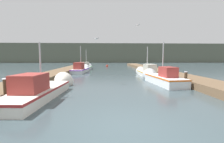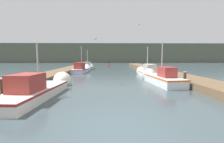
{
  "view_description": "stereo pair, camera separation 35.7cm",
  "coord_description": "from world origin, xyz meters",
  "px_view_note": "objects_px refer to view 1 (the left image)",
  "views": [
    {
      "loc": [
        -0.63,
        -4.23,
        2.15
      ],
      "look_at": [
        0.09,
        12.64,
        0.53
      ],
      "focal_mm": 24.0,
      "sensor_mm": 36.0,
      "label": 1
    },
    {
      "loc": [
        -0.27,
        -4.24,
        2.15
      ],
      "look_at": [
        0.09,
        12.64,
        0.53
      ],
      "focal_mm": 24.0,
      "sensor_mm": 36.0,
      "label": 2
    }
  ],
  "objects_px": {
    "mooring_piling_2": "(148,68)",
    "fishing_boat_4": "(87,67)",
    "mooring_piling_3": "(186,79)",
    "fishing_boat_0": "(46,88)",
    "fishing_boat_3": "(81,69)",
    "seagull_1": "(137,25)",
    "channel_buoy": "(107,66)",
    "fishing_boat_2": "(146,72)",
    "mooring_piling_1": "(8,91)",
    "fishing_boat_1": "(161,78)",
    "seagull_lead": "(96,39)"
  },
  "relations": [
    {
      "from": "fishing_boat_2",
      "to": "fishing_boat_4",
      "type": "xyz_separation_m",
      "value": [
        -8.06,
        10.03,
        -0.05
      ]
    },
    {
      "from": "fishing_boat_0",
      "to": "fishing_boat_2",
      "type": "bearing_deg",
      "value": 48.87
    },
    {
      "from": "fishing_boat_3",
      "to": "seagull_1",
      "type": "relative_size",
      "value": 12.21
    },
    {
      "from": "fishing_boat_0",
      "to": "mooring_piling_2",
      "type": "bearing_deg",
      "value": 55.34
    },
    {
      "from": "fishing_boat_3",
      "to": "fishing_boat_0",
      "type": "bearing_deg",
      "value": -84.46
    },
    {
      "from": "mooring_piling_2",
      "to": "seagull_lead",
      "type": "distance_m",
      "value": 11.12
    },
    {
      "from": "fishing_boat_0",
      "to": "fishing_boat_3",
      "type": "xyz_separation_m",
      "value": [
        -0.07,
        13.11,
        0.05
      ]
    },
    {
      "from": "fishing_boat_0",
      "to": "fishing_boat_3",
      "type": "height_order",
      "value": "fishing_boat_3"
    },
    {
      "from": "fishing_boat_3",
      "to": "channel_buoy",
      "type": "bearing_deg",
      "value": 78.59
    },
    {
      "from": "seagull_lead",
      "to": "fishing_boat_1",
      "type": "bearing_deg",
      "value": -148.6
    },
    {
      "from": "fishing_boat_1",
      "to": "fishing_boat_3",
      "type": "xyz_separation_m",
      "value": [
        -8.12,
        9.61,
        -0.01
      ]
    },
    {
      "from": "mooring_piling_2",
      "to": "mooring_piling_1",
      "type": "bearing_deg",
      "value": -127.05
    },
    {
      "from": "fishing_boat_4",
      "to": "channel_buoy",
      "type": "relative_size",
      "value": 5.92
    },
    {
      "from": "channel_buoy",
      "to": "seagull_1",
      "type": "distance_m",
      "value": 20.12
    },
    {
      "from": "fishing_boat_4",
      "to": "seagull_1",
      "type": "xyz_separation_m",
      "value": [
        6.61,
        -11.55,
        4.98
      ]
    },
    {
      "from": "mooring_piling_1",
      "to": "channel_buoy",
      "type": "height_order",
      "value": "mooring_piling_1"
    },
    {
      "from": "fishing_boat_0",
      "to": "seagull_lead",
      "type": "xyz_separation_m",
      "value": [
        2.66,
        3.44,
        3.22
      ]
    },
    {
      "from": "mooring_piling_2",
      "to": "mooring_piling_3",
      "type": "xyz_separation_m",
      "value": [
        -0.01,
        -9.87,
        -0.03
      ]
    },
    {
      "from": "channel_buoy",
      "to": "fishing_boat_4",
      "type": "bearing_deg",
      "value": -115.86
    },
    {
      "from": "fishing_boat_4",
      "to": "mooring_piling_3",
      "type": "height_order",
      "value": "fishing_boat_4"
    },
    {
      "from": "fishing_boat_1",
      "to": "mooring_piling_3",
      "type": "distance_m",
      "value": 1.97
    },
    {
      "from": "mooring_piling_1",
      "to": "mooring_piling_3",
      "type": "distance_m",
      "value": 10.94
    },
    {
      "from": "fishing_boat_2",
      "to": "mooring_piling_1",
      "type": "distance_m",
      "value": 13.52
    },
    {
      "from": "fishing_boat_2",
      "to": "fishing_boat_4",
      "type": "bearing_deg",
      "value": 129.21
    },
    {
      "from": "mooring_piling_2",
      "to": "mooring_piling_3",
      "type": "bearing_deg",
      "value": -90.03
    },
    {
      "from": "fishing_boat_3",
      "to": "seagull_1",
      "type": "bearing_deg",
      "value": -38.38
    },
    {
      "from": "fishing_boat_0",
      "to": "seagull_lead",
      "type": "bearing_deg",
      "value": 55.68
    },
    {
      "from": "fishing_boat_4",
      "to": "mooring_piling_3",
      "type": "bearing_deg",
      "value": -59.83
    },
    {
      "from": "mooring_piling_1",
      "to": "channel_buoy",
      "type": "relative_size",
      "value": 1.19
    },
    {
      "from": "fishing_boat_2",
      "to": "mooring_piling_1",
      "type": "xyz_separation_m",
      "value": [
        -9.1,
        -10.0,
        0.17
      ]
    },
    {
      "from": "seagull_lead",
      "to": "fishing_boat_4",
      "type": "bearing_deg",
      "value": -49.25
    },
    {
      "from": "fishing_boat_1",
      "to": "mooring_piling_1",
      "type": "xyz_separation_m",
      "value": [
        -9.04,
        -5.28,
        0.17
      ]
    },
    {
      "from": "fishing_boat_4",
      "to": "mooring_piling_2",
      "type": "distance_m",
      "value": 11.25
    },
    {
      "from": "mooring_piling_3",
      "to": "seagull_lead",
      "type": "xyz_separation_m",
      "value": [
        -6.62,
        1.46,
        3.05
      ]
    },
    {
      "from": "fishing_boat_1",
      "to": "seagull_1",
      "type": "distance_m",
      "value": 6.04
    },
    {
      "from": "fishing_boat_4",
      "to": "seagull_1",
      "type": "relative_size",
      "value": 12.54
    },
    {
      "from": "mooring_piling_1",
      "to": "seagull_1",
      "type": "relative_size",
      "value": 2.53
    },
    {
      "from": "mooring_piling_2",
      "to": "fishing_boat_4",
      "type": "bearing_deg",
      "value": 145.28
    },
    {
      "from": "fishing_boat_4",
      "to": "seagull_1",
      "type": "bearing_deg",
      "value": -59.61
    },
    {
      "from": "fishing_boat_0",
      "to": "seagull_1",
      "type": "height_order",
      "value": "seagull_1"
    },
    {
      "from": "fishing_boat_1",
      "to": "fishing_boat_0",
      "type": "bearing_deg",
      "value": -162.37
    },
    {
      "from": "fishing_boat_0",
      "to": "fishing_boat_1",
      "type": "distance_m",
      "value": 8.77
    },
    {
      "from": "mooring_piling_3",
      "to": "seagull_1",
      "type": "relative_size",
      "value": 2.32
    },
    {
      "from": "fishing_boat_1",
      "to": "fishing_boat_3",
      "type": "distance_m",
      "value": 12.58
    },
    {
      "from": "fishing_boat_3",
      "to": "seagull_lead",
      "type": "height_order",
      "value": "fishing_boat_3"
    },
    {
      "from": "fishing_boat_2",
      "to": "mooring_piling_2",
      "type": "xyz_separation_m",
      "value": [
        1.19,
        3.62,
        0.15
      ]
    },
    {
      "from": "fishing_boat_0",
      "to": "mooring_piling_3",
      "type": "height_order",
      "value": "fishing_boat_0"
    },
    {
      "from": "fishing_boat_1",
      "to": "channel_buoy",
      "type": "relative_size",
      "value": 5.21
    },
    {
      "from": "channel_buoy",
      "to": "fishing_boat_2",
      "type": "bearing_deg",
      "value": -76.21
    },
    {
      "from": "seagull_1",
      "to": "mooring_piling_1",
      "type": "bearing_deg",
      "value": -85.75
    }
  ]
}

